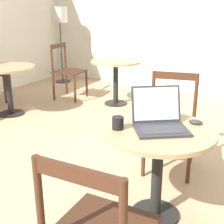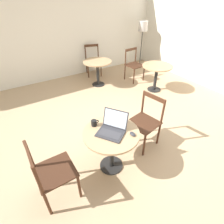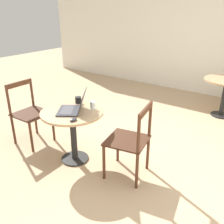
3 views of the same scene
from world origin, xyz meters
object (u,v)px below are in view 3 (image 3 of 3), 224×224
at_px(cafe_table_near, 73,121).
at_px(laptop, 73,107).
at_px(chair_near_left, 30,113).
at_px(mug, 78,100).
at_px(mouse, 73,120).
at_px(drinking_glass, 93,105).
at_px(chair_near_right, 131,141).

height_order(cafe_table_near, laptop, laptop).
bearing_deg(chair_near_left, mug, 19.91).
bearing_deg(cafe_table_near, mug, 116.36).
xyz_separation_m(mouse, drinking_glass, (-0.05, 0.40, 0.03)).
bearing_deg(laptop, chair_near_left, -178.67).
bearing_deg(mug, laptop, -59.33).
height_order(chair_near_left, mug, chair_near_left).
relative_size(chair_near_right, drinking_glass, 9.23).
xyz_separation_m(laptop, mug, (-0.15, 0.25, -0.01)).
bearing_deg(mouse, drinking_glass, 96.89).
relative_size(cafe_table_near, mug, 6.66).
bearing_deg(drinking_glass, laptop, -126.10).
bearing_deg(laptop, drinking_glass, 53.90).
xyz_separation_m(cafe_table_near, drinking_glass, (0.17, 0.21, 0.19)).
bearing_deg(chair_near_left, laptop, 1.33).
xyz_separation_m(mug, drinking_glass, (0.29, -0.05, 0.01)).
relative_size(laptop, drinking_glass, 4.89).
bearing_deg(chair_near_left, mouse, -9.64).
distance_m(cafe_table_near, mug, 0.34).
distance_m(chair_near_left, mug, 0.84).
distance_m(cafe_table_near, mouse, 0.33).
xyz_separation_m(chair_near_right, drinking_glass, (-0.61, 0.06, 0.29)).
xyz_separation_m(chair_near_left, mug, (0.74, 0.27, 0.28)).
bearing_deg(cafe_table_near, chair_near_left, -179.18).
xyz_separation_m(cafe_table_near, chair_near_right, (0.77, 0.15, -0.10)).
bearing_deg(chair_near_right, laptop, -169.21).
bearing_deg(mug, drinking_glass, -9.14).
relative_size(chair_near_left, laptop, 1.89).
height_order(cafe_table_near, mug, mug).
relative_size(cafe_table_near, chair_near_left, 0.86).
distance_m(cafe_table_near, chair_near_left, 0.87).
distance_m(chair_near_left, chair_near_right, 1.65).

